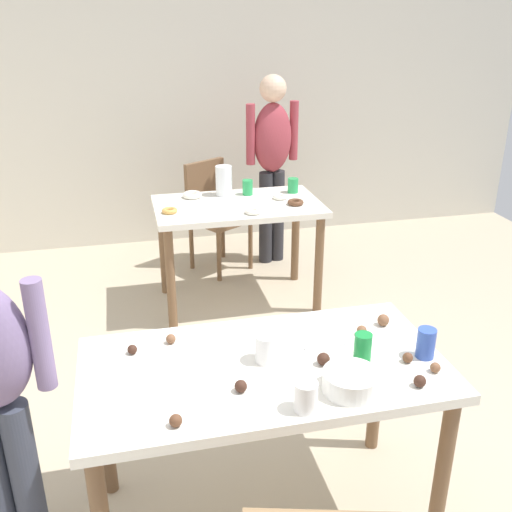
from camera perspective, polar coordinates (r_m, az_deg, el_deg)
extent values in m
plane|color=tan|center=(2.86, 2.63, -20.83)|extent=(6.40, 6.40, 0.00)
cube|color=beige|center=(5.26, -6.93, 15.35)|extent=(6.40, 0.10, 2.60)
cube|color=silver|center=(2.23, 0.77, -10.94)|extent=(1.36, 0.71, 0.04)
cylinder|color=brown|center=(2.46, 17.67, -19.66)|extent=(0.06, 0.06, 0.71)
cylinder|color=brown|center=(2.65, -14.57, -15.58)|extent=(0.06, 0.06, 0.71)
cylinder|color=brown|center=(2.86, 11.68, -12.16)|extent=(0.06, 0.06, 0.71)
cube|color=silver|center=(4.03, -1.79, 4.87)|extent=(1.13, 0.67, 0.04)
cylinder|color=brown|center=(3.84, -8.31, -2.29)|extent=(0.06, 0.06, 0.71)
cylinder|color=brown|center=(4.04, 6.13, -0.90)|extent=(0.06, 0.06, 0.71)
cylinder|color=brown|center=(4.35, -9.02, 0.73)|extent=(0.06, 0.06, 0.71)
cylinder|color=brown|center=(4.52, 3.86, 1.85)|extent=(0.06, 0.06, 0.71)
cube|color=brown|center=(4.69, -3.50, 3.63)|extent=(0.55, 0.55, 0.04)
cube|color=brown|center=(4.76, -5.01, 6.75)|extent=(0.35, 0.23, 0.42)
cylinder|color=brown|center=(4.76, -0.55, 1.07)|extent=(0.04, 0.04, 0.41)
cylinder|color=brown|center=(4.55, -3.62, -0.05)|extent=(0.04, 0.04, 0.41)
cylinder|color=brown|center=(5.00, -3.26, 2.10)|extent=(0.04, 0.04, 0.41)
cylinder|color=brown|center=(4.79, -6.30, 1.08)|extent=(0.04, 0.04, 0.41)
cylinder|color=#383D4C|center=(2.51, -21.45, -19.61)|extent=(0.11, 0.11, 0.68)
cylinder|color=slate|center=(2.12, -20.32, -7.23)|extent=(0.08, 0.08, 0.41)
cylinder|color=#28282D|center=(4.89, 2.10, 3.90)|extent=(0.11, 0.11, 0.77)
cylinder|color=#28282D|center=(4.84, 0.95, 3.72)|extent=(0.11, 0.11, 0.77)
ellipsoid|color=#9E3842|center=(4.69, 1.61, 11.43)|extent=(0.36, 0.26, 0.55)
sphere|color=beige|center=(4.63, 1.67, 16.00)|extent=(0.21, 0.21, 0.21)
cylinder|color=#9E3842|center=(4.77, 3.70, 12.09)|extent=(0.08, 0.08, 0.46)
cylinder|color=#9E3842|center=(4.60, -0.53, 11.73)|extent=(0.08, 0.08, 0.46)
cylinder|color=white|center=(2.10, 9.20, -11.96)|extent=(0.20, 0.20, 0.07)
cylinder|color=#198438|center=(2.24, 10.34, -8.87)|extent=(0.07, 0.07, 0.12)
cube|color=silver|center=(2.34, 6.74, -8.71)|extent=(0.17, 0.02, 0.01)
cylinder|color=#3351B2|center=(2.33, 16.21, -8.15)|extent=(0.07, 0.07, 0.12)
cylinder|color=white|center=(1.98, 4.88, -13.47)|extent=(0.08, 0.08, 0.11)
cylinder|color=white|center=(2.22, 1.03, -8.95)|extent=(0.09, 0.09, 0.11)
sphere|color=brown|center=(2.27, 17.06, -10.34)|extent=(0.04, 0.04, 0.04)
sphere|color=brown|center=(2.43, 10.25, -7.14)|extent=(0.04, 0.04, 0.04)
sphere|color=#3D2319|center=(2.22, 6.58, -9.94)|extent=(0.05, 0.05, 0.05)
sphere|color=#3D2319|center=(2.33, -11.96, -8.89)|extent=(0.04, 0.04, 0.04)
sphere|color=brown|center=(1.94, -7.82, -15.59)|extent=(0.04, 0.04, 0.04)
sphere|color=brown|center=(2.30, 14.55, -9.56)|extent=(0.04, 0.04, 0.04)
sphere|color=brown|center=(2.37, -8.30, -7.99)|extent=(0.04, 0.04, 0.04)
sphere|color=brown|center=(2.52, 12.29, -6.11)|extent=(0.05, 0.05, 0.05)
sphere|color=#3D2319|center=(2.07, -1.49, -12.56)|extent=(0.04, 0.04, 0.04)
sphere|color=#3D2319|center=(2.17, 15.66, -11.65)|extent=(0.04, 0.04, 0.04)
cylinder|color=white|center=(4.18, -3.16, 7.33)|extent=(0.12, 0.12, 0.21)
cylinder|color=green|center=(4.20, -0.83, 6.70)|extent=(0.07, 0.07, 0.11)
cylinder|color=green|center=(4.26, 3.62, 6.87)|extent=(0.08, 0.08, 0.10)
torus|color=brown|center=(4.00, 3.87, 5.23)|extent=(0.11, 0.11, 0.03)
torus|color=white|center=(4.12, 2.36, 5.77)|extent=(0.10, 0.10, 0.03)
torus|color=white|center=(3.81, -0.27, 4.39)|extent=(0.11, 0.11, 0.03)
torus|color=gold|center=(3.86, -8.42, 4.39)|extent=(0.10, 0.10, 0.03)
torus|color=white|center=(4.17, -6.23, 5.94)|extent=(0.13, 0.13, 0.04)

